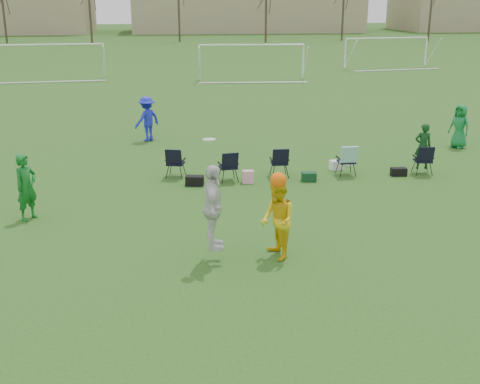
{
  "coord_description": "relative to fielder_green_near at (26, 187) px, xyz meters",
  "views": [
    {
      "loc": [
        -2.03,
        -10.48,
        5.51
      ],
      "look_at": [
        -0.43,
        2.58,
        1.25
      ],
      "focal_mm": 45.0,
      "sensor_mm": 36.0,
      "label": 1
    }
  ],
  "objects": [
    {
      "name": "tree_line",
      "position": [
        5.93,
        65.03,
        4.21
      ],
      "size": [
        110.28,
        3.28,
        11.4
      ],
      "color": "#382B21",
      "rests_on": "ground"
    },
    {
      "name": "center_contest",
      "position": [
        5.31,
        -3.23,
        0.2
      ],
      "size": [
        2.09,
        1.12,
        2.76
      ],
      "color": "silver",
      "rests_on": "ground"
    },
    {
      "name": "goal_right",
      "position": [
        21.7,
        33.19,
        1.05
      ],
      "size": [
        7.35,
        1.14,
        2.46
      ],
      "rotation": [
        0.0,
        0.0,
        0.14
      ],
      "color": "white",
      "rests_on": "ground"
    },
    {
      "name": "goal_mid",
      "position": [
        9.7,
        27.19,
        1.05
      ],
      "size": [
        7.4,
        0.63,
        2.46
      ],
      "rotation": [
        0.0,
        0.0,
        -0.07
      ],
      "color": "white",
      "rests_on": "ground"
    },
    {
      "name": "sideline_setup",
      "position": [
        8.18,
        3.01,
        -0.37
      ],
      "size": [
        8.73,
        1.96,
        1.66
      ],
      "color": "#103D17",
      "rests_on": "ground"
    },
    {
      "name": "fielder_green_near",
      "position": [
        0.0,
        0.0,
        0.0
      ],
      "size": [
        0.72,
        0.76,
        1.75
      ],
      "primitive_type": "imported",
      "rotation": [
        0.0,
        0.0,
        0.93
      ],
      "color": "#126721",
      "rests_on": "ground"
    },
    {
      "name": "goal_left",
      "position": [
        -4.3,
        29.19,
        1.05
      ],
      "size": [
        7.39,
        0.76,
        2.46
      ],
      "rotation": [
        0.0,
        0.0,
        0.09
      ],
      "color": "white",
      "rests_on": "ground"
    },
    {
      "name": "fielder_blue",
      "position": [
        2.86,
        8.77,
        0.02
      ],
      "size": [
        1.31,
        1.26,
        1.79
      ],
      "primitive_type": "imported",
      "rotation": [
        0.0,
        0.0,
        3.86
      ],
      "color": "#1B24CF",
      "rests_on": "ground"
    },
    {
      "name": "fielder_green_far",
      "position": [
        14.75,
        6.12,
        -0.04
      ],
      "size": [
        0.88,
        0.98,
        1.68
      ],
      "primitive_type": "imported",
      "rotation": [
        0.0,
        0.0,
        -1.02
      ],
      "color": "#157637",
      "rests_on": "ground"
    },
    {
      "name": "ground",
      "position": [
        5.7,
        -4.81,
        -0.88
      ],
      "size": [
        260.0,
        260.0,
        0.0
      ],
      "primitive_type": "plane",
      "color": "#295119",
      "rests_on": "ground"
    }
  ]
}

